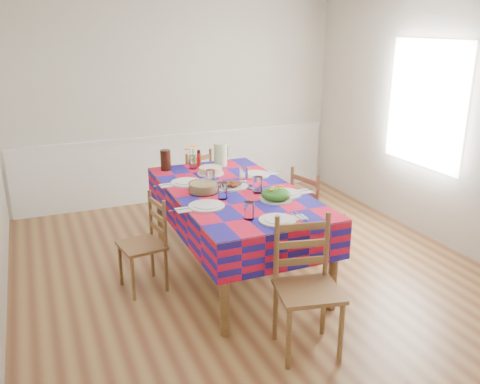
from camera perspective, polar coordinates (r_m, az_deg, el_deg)
name	(u,v)px	position (r m, az deg, el deg)	size (l,w,h in m)	color
room	(254,140)	(4.64, 1.61, 5.86)	(4.58, 5.08, 2.78)	brown
wainscot	(180,165)	(7.12, -6.74, 3.08)	(4.41, 0.06, 0.92)	white
window_right	(425,104)	(6.10, 20.10, 9.24)	(1.40, 1.40, 0.00)	white
dining_table	(235,200)	(4.87, -0.62, -0.85)	(1.17, 2.18, 0.85)	brown
setting_near_head	(268,217)	(4.10, 3.14, -2.77)	(0.49, 0.33, 0.15)	silver
setting_left_near	(212,200)	(4.46, -3.20, -0.95)	(0.58, 0.35, 0.15)	silver
setting_left_far	(195,181)	(5.03, -5.12, 1.27)	(0.58, 0.35, 0.15)	silver
setting_right_near	(275,190)	(4.73, 3.98, 0.19)	(0.62, 0.35, 0.16)	silver
setting_right_far	(252,174)	(5.24, 1.35, 2.03)	(0.57, 0.33, 0.14)	silver
meat_platter	(231,185)	(4.89, -1.00, 0.76)	(0.34, 0.25, 0.07)	silver
salad_platter	(276,195)	(4.56, 4.08, -0.32)	(0.30, 0.30, 0.12)	silver
pasta_bowl	(203,188)	(4.76, -4.15, 0.49)	(0.27, 0.27, 0.10)	white
cake	(210,171)	(5.35, -3.33, 2.41)	(0.28, 0.28, 0.08)	silver
serving_utensils	(257,190)	(4.83, 1.95, 0.24)	(0.16, 0.36, 0.01)	black
flower_vase	(192,158)	(5.55, -5.38, 3.78)	(0.17, 0.14, 0.28)	white
hot_sauce	(199,158)	(5.63, -4.65, 3.80)	(0.04, 0.04, 0.19)	red
green_pitcher	(220,154)	(5.65, -2.22, 4.24)	(0.15, 0.15, 0.26)	#BCE5A1
tea_pitcher	(166,160)	(5.53, -8.36, 3.56)	(0.11, 0.11, 0.22)	black
name_card	(281,227)	(3.96, 4.60, -3.95)	(0.09, 0.03, 0.02)	silver
chair_near	(306,287)	(3.84, 7.47, -10.57)	(0.54, 0.52, 1.03)	brown
chair_far	(193,187)	(6.20, -5.32, 0.53)	(0.52, 0.51, 0.94)	brown
chair_left	(146,244)	(4.75, -10.53, -5.76)	(0.43, 0.44, 0.89)	brown
chair_right	(313,214)	(5.33, 8.20, -2.46)	(0.50, 0.52, 0.97)	brown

